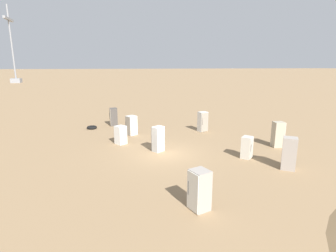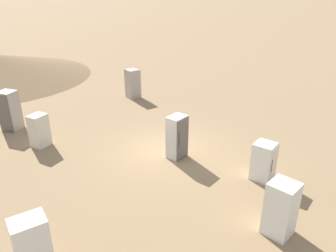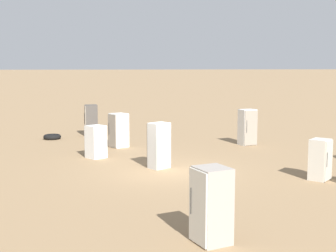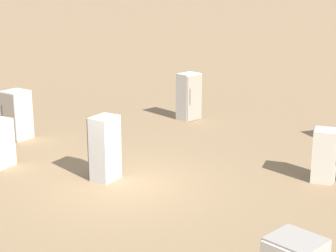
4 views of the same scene
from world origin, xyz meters
name	(u,v)px [view 1 (image 1 of 4)]	position (x,y,z in m)	size (l,w,h in m)	color
ground_plane	(162,153)	(0.00, 0.00, 0.00)	(1000.00, 1000.00, 0.00)	#937551
power_pylon_0	(14,59)	(86.53, 32.20, 7.99)	(9.00, 3.08, 25.70)	gray
discarded_fridge_0	(114,117)	(9.56, 2.78, 0.89)	(0.79, 0.77, 1.78)	#4C4742
discarded_fridge_1	(158,139)	(0.49, 0.20, 0.89)	(0.89, 0.93, 1.79)	silver
discarded_fridge_2	(131,125)	(5.55, 1.46, 0.83)	(1.01, 1.02, 1.67)	white
discarded_fridge_3	(278,134)	(-0.71, -8.63, 0.95)	(0.74, 0.85, 1.89)	#B2A88E
discarded_fridge_4	(199,190)	(-7.44, 0.18, 0.87)	(0.93, 0.92, 1.74)	#A89E93
discarded_fridge_5	(289,153)	(-4.60, -6.45, 0.96)	(1.05, 1.05, 1.91)	#A89E93
discarded_fridge_6	(203,122)	(5.10, -5.01, 0.90)	(0.83, 0.91, 1.81)	white
discarded_fridge_7	(247,147)	(-2.33, -5.10, 0.72)	(0.93, 0.93, 1.44)	beige
discarded_fridge_8	(120,135)	(2.97, 2.61, 0.71)	(1.00, 0.99, 1.42)	white
scrap_tire	(92,127)	(8.67, 4.90, 0.13)	(0.95, 0.95, 0.25)	black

